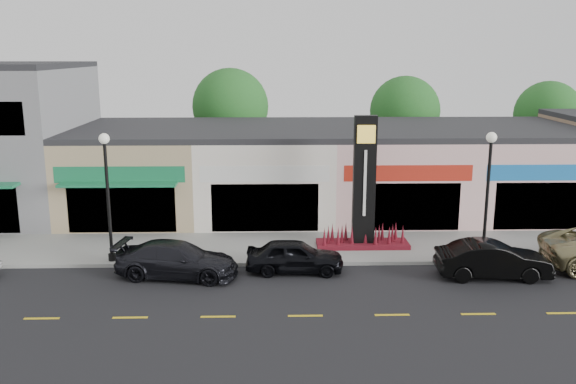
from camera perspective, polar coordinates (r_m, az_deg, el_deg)
name	(u,v)px	position (r m, az deg, el deg)	size (l,w,h in m)	color
ground	(301,284)	(24.14, 1.26, -8.56)	(120.00, 120.00, 0.00)	black
sidewalk	(297,247)	(28.21, 0.86, -5.18)	(52.00, 4.30, 0.15)	gray
curb	(299,264)	(26.08, 1.05, -6.72)	(52.00, 0.20, 0.15)	gray
shop_beige	(142,170)	(35.30, -13.52, 2.06)	(7.00, 10.85, 4.80)	tan
shop_cream	(266,169)	(34.52, -2.08, 2.17)	(7.00, 10.01, 4.80)	white
shop_pink_w	(389,168)	(35.13, 9.42, 2.20)	(7.00, 10.01, 4.80)	#DAA7A6
shop_pink_e	(511,168)	(37.08, 20.12, 2.14)	(7.00, 10.01, 4.80)	#DAA7A6
tree_rear_west	(230,107)	(42.19, -5.42, 7.96)	(5.20, 5.20, 7.83)	#382619
tree_rear_mid	(405,111)	(43.08, 10.87, 7.45)	(4.80, 4.80, 7.29)	#382619
tree_rear_east	(548,114)	(46.26, 23.14, 6.69)	(4.60, 4.60, 6.94)	#382619
lamp_west_near	(107,185)	(26.43, -16.56, 0.67)	(0.44, 0.44, 5.47)	black
lamp_east_near	(488,183)	(27.07, 18.22, 0.84)	(0.44, 0.44, 5.47)	black
pylon_sign	(364,201)	(27.73, 7.09, -0.87)	(4.20, 1.30, 6.00)	#5C0F22
car_dark_sedan	(177,260)	(25.02, -10.35, -6.25)	(4.92, 2.00, 1.43)	black
car_black_sedan	(295,256)	(25.15, 0.64, -6.01)	(3.99, 1.61, 1.36)	black
car_black_conv	(493,260)	(25.87, 18.61, -6.04)	(4.46, 1.56, 1.47)	black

